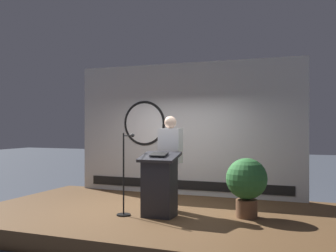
# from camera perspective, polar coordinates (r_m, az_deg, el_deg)

# --- Properties ---
(ground_plane) EXTENTS (40.00, 40.00, 0.00)m
(ground_plane) POSITION_cam_1_polar(r_m,az_deg,el_deg) (7.41, -2.26, -14.31)
(ground_plane) COLOR #383D47
(stage_platform) EXTENTS (6.40, 4.00, 0.30)m
(stage_platform) POSITION_cam_1_polar(r_m,az_deg,el_deg) (7.38, -2.26, -13.18)
(stage_platform) COLOR brown
(stage_platform) RESTS_ON ground
(banner_display) EXTENTS (5.21, 0.12, 2.94)m
(banner_display) POSITION_cam_1_polar(r_m,az_deg,el_deg) (8.91, 2.39, -0.47)
(banner_display) COLOR silver
(banner_display) RESTS_ON stage_platform
(podium) EXTENTS (0.64, 0.50, 1.09)m
(podium) POSITION_cam_1_polar(r_m,az_deg,el_deg) (6.81, -1.24, -8.46)
(podium) COLOR #26262B
(podium) RESTS_ON stage_platform
(speaker_person) EXTENTS (0.40, 0.26, 1.71)m
(speaker_person) POSITION_cam_1_polar(r_m,az_deg,el_deg) (7.21, 0.34, -5.24)
(speaker_person) COLOR black
(speaker_person) RESTS_ON stage_platform
(microphone_stand) EXTENTS (0.24, 0.50, 1.41)m
(microphone_stand) POSITION_cam_1_polar(r_m,az_deg,el_deg) (6.98, -6.19, -8.58)
(microphone_stand) COLOR black
(microphone_stand) RESTS_ON stage_platform
(potted_plant) EXTENTS (0.69, 0.69, 1.00)m
(potted_plant) POSITION_cam_1_polar(r_m,az_deg,el_deg) (6.87, 11.17, -7.83)
(potted_plant) COLOR brown
(potted_plant) RESTS_ON stage_platform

